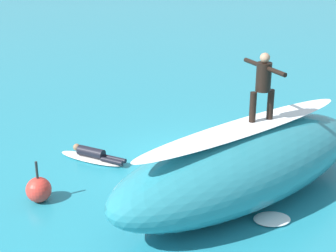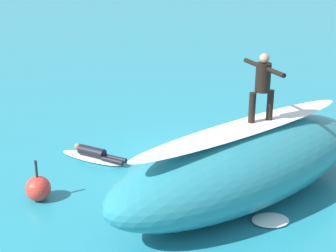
# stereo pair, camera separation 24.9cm
# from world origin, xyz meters

# --- Properties ---
(ground_plane) EXTENTS (120.00, 120.00, 0.00)m
(ground_plane) POSITION_xyz_m (0.00, 0.00, 0.00)
(ground_plane) COLOR teal
(wave_crest) EXTENTS (8.16, 3.97, 1.92)m
(wave_crest) POSITION_xyz_m (0.01, 2.65, 0.96)
(wave_crest) COLOR teal
(wave_crest) RESTS_ON ground_plane
(wave_foam_lip) EXTENTS (6.70, 2.07, 0.08)m
(wave_foam_lip) POSITION_xyz_m (0.01, 2.65, 1.96)
(wave_foam_lip) COLOR white
(wave_foam_lip) RESTS_ON wave_crest
(surfboard_riding) EXTENTS (1.97, 0.69, 0.06)m
(surfboard_riding) POSITION_xyz_m (-0.48, 2.56, 1.95)
(surfboard_riding) COLOR silver
(surfboard_riding) RESTS_ON wave_crest
(surfer_riding) EXTENTS (0.66, 1.58, 1.67)m
(surfer_riding) POSITION_xyz_m (-0.48, 2.56, 2.95)
(surfer_riding) COLOR black
(surfer_riding) RESTS_ON surfboard_riding
(surfboard_paddling) EXTENTS (1.62, 2.07, 0.09)m
(surfboard_paddling) POSITION_xyz_m (2.43, -1.41, 0.05)
(surfboard_paddling) COLOR silver
(surfboard_paddling) RESTS_ON ground_plane
(surfer_paddling) EXTENTS (1.14, 1.55, 0.31)m
(surfer_paddling) POSITION_xyz_m (2.36, -1.30, 0.23)
(surfer_paddling) COLOR black
(surfer_paddling) RESTS_ON surfboard_paddling
(buoy_marker) EXTENTS (0.63, 0.63, 1.07)m
(buoy_marker) POSITION_xyz_m (4.44, 0.27, 0.32)
(buoy_marker) COLOR red
(buoy_marker) RESTS_ON ground_plane
(foam_patch_near) EXTENTS (1.05, 0.94, 0.10)m
(foam_patch_near) POSITION_xyz_m (0.01, 3.79, 0.05)
(foam_patch_near) COLOR white
(foam_patch_near) RESTS_ON ground_plane
(foam_patch_mid) EXTENTS (0.85, 1.03, 0.18)m
(foam_patch_mid) POSITION_xyz_m (-1.84, -0.09, 0.09)
(foam_patch_mid) COLOR white
(foam_patch_mid) RESTS_ON ground_plane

